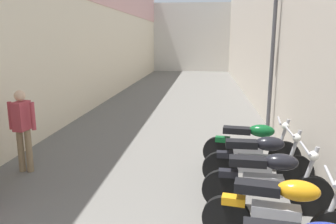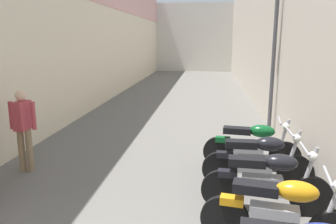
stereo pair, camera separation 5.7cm
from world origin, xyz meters
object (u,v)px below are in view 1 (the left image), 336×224
Objects in this scene: motorcycle_fourth at (267,180)px; pedestrian_further_down at (22,125)px; motorcycle_third at (281,211)px; motorcycle_fifth at (258,159)px; motorcycle_sixth at (252,144)px; street_lamp at (270,38)px.

pedestrian_further_down reaches higher than motorcycle_fourth.
motorcycle_fifth is (0.00, 1.74, 0.00)m from motorcycle_third.
motorcycle_fourth is at bearing -90.00° from motorcycle_fifth.
motorcycle_fourth is (0.00, 0.90, 0.00)m from motorcycle_third.
pedestrian_further_down is at bearing 165.88° from motorcycle_fourth.
street_lamp is at bearing 75.31° from motorcycle_sixth.
motorcycle_sixth is 1.17× the size of pedestrian_further_down.
street_lamp is at bearing 80.87° from motorcycle_fourth.
motorcycle_fourth is 1.00× the size of motorcycle_fifth.
motorcycle_third and motorcycle_fourth have the same top height.
motorcycle_third is 2.57m from motorcycle_sixth.
motorcycle_fifth is (0.00, 0.84, 0.00)m from motorcycle_fourth.
pedestrian_further_down is (-4.28, -0.59, 0.42)m from motorcycle_sixth.
street_lamp is (0.69, 2.64, 2.01)m from motorcycle_sixth.
street_lamp reaches higher than motorcycle_third.
pedestrian_further_down is (-4.28, 0.23, 0.42)m from motorcycle_fifth.
pedestrian_further_down reaches higher than motorcycle_third.
motorcycle_third is 0.99× the size of motorcycle_fifth.
motorcycle_third is 1.74m from motorcycle_fifth.
pedestrian_further_down is 0.37× the size of street_lamp.
motorcycle_sixth is at bearing 90.00° from motorcycle_fourth.
motorcycle_fourth is at bearing -90.00° from motorcycle_sixth.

